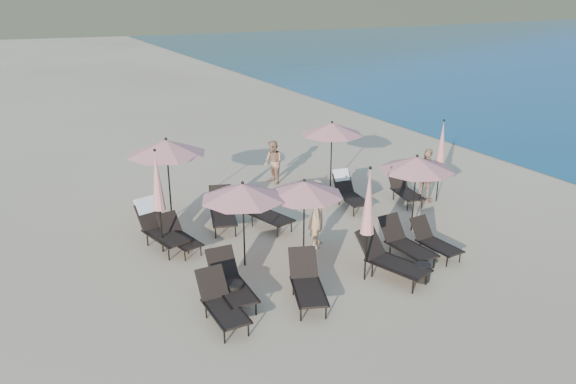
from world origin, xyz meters
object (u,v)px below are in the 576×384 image
lounger_11 (404,189)px  beachgoer_c (427,176)px  lounger_4 (405,242)px  umbrella_open_4 (332,129)px  lounger_7 (179,235)px  lounger_8 (223,211)px  lounger_1 (230,282)px  lounger_10 (349,191)px  lounger_5 (434,240)px  umbrella_open_1 (304,188)px  beachgoer_b (273,163)px  lounger_6 (159,226)px  umbrella_closed_0 (368,202)px  umbrella_closed_1 (442,145)px  side_table_0 (234,293)px  umbrella_closed_2 (157,181)px  beachgoer_a (317,213)px  lounger_3 (390,258)px  side_table_1 (422,272)px  lounger_9 (265,212)px  lounger_0 (221,302)px  umbrella_open_0 (243,191)px  umbrella_open_2 (417,164)px  umbrella_open_3 (166,147)px  lounger_2 (307,282)px

lounger_11 → beachgoer_c: (0.56, -0.38, 0.47)m
lounger_4 → umbrella_open_4: size_ratio=0.74×
lounger_7 → lounger_8: size_ratio=0.84×
lounger_1 → lounger_10: bearing=35.2°
lounger_5 → lounger_11: 3.84m
umbrella_open_1 → beachgoer_b: bearing=71.4°
lounger_6 → umbrella_closed_0: umbrella_closed_0 is taller
umbrella_closed_1 → side_table_0: umbrella_closed_1 is taller
umbrella_closed_2 → umbrella_open_4: bearing=19.6°
lounger_1 → lounger_8: (1.37, 3.96, 0.01)m
lounger_7 → beachgoer_a: bearing=-36.1°
umbrella_open_4 → umbrella_closed_2: (-6.66, -2.37, -0.10)m
lounger_1 → lounger_3: size_ratio=0.89×
lounger_3 → umbrella_open_4: bearing=52.6°
lounger_7 → umbrella_closed_0: umbrella_closed_0 is taller
lounger_8 → side_table_1: lounger_8 is taller
lounger_3 → lounger_9: (-1.35, 4.12, -0.03)m
lounger_7 → side_table_0: 3.19m
lounger_5 → lounger_8: 6.00m
lounger_3 → lounger_11: 5.22m
lounger_7 → umbrella_open_1: 3.66m
lounger_1 → side_table_1: lounger_1 is taller
lounger_3 → lounger_6: (-4.41, 4.31, 0.07)m
lounger_5 → beachgoer_c: bearing=48.4°
lounger_5 → lounger_10: 3.93m
umbrella_open_1 → beachgoer_a: bearing=34.5°
lounger_0 → umbrella_open_0: 2.95m
lounger_9 → umbrella_open_1: umbrella_open_1 is taller
lounger_3 → lounger_10: bearing=50.6°
umbrella_open_4 → beachgoer_c: umbrella_open_4 is taller
side_table_1 → beachgoer_a: 3.18m
lounger_8 → umbrella_open_0: 3.01m
lounger_3 → lounger_11: (3.53, 3.84, -0.07)m
lounger_0 → umbrella_open_1: 3.74m
lounger_0 → lounger_10: (5.98, 4.28, 0.06)m
lounger_1 → beachgoer_c: (7.87, 2.70, 0.43)m
lounger_1 → umbrella_open_4: umbrella_open_4 is taller
beachgoer_a → beachgoer_b: beachgoer_a is taller
lounger_3 → umbrella_open_2: bearing=22.2°
lounger_0 → side_table_1: bearing=-7.7°
umbrella_open_0 → umbrella_closed_1: size_ratio=0.82×
lounger_6 → lounger_8: 2.03m
umbrella_open_3 → lounger_5: bearing=-46.2°
lounger_10 → umbrella_open_3: bearing=169.3°
beachgoer_a → lounger_5: bearing=-89.6°
lounger_1 → lounger_6: size_ratio=0.89×
lounger_9 → umbrella_closed_0: (0.75, -3.97, 1.52)m
lounger_2 → umbrella_open_1: 2.57m
umbrella_open_0 → side_table_1: umbrella_open_0 is taller
lounger_1 → beachgoer_b: 7.96m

